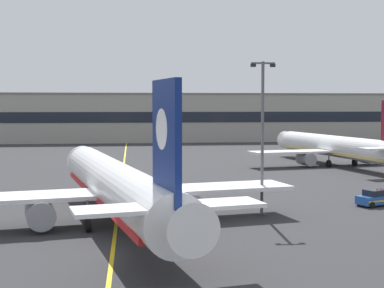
{
  "coord_description": "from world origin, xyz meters",
  "views": [
    {
      "loc": [
        0.33,
        -39.3,
        10.21
      ],
      "look_at": [
        6.43,
        11.19,
        6.68
      ],
      "focal_mm": 53.64,
      "sensor_mm": 36.0,
      "label": 1
    }
  ],
  "objects_px": {
    "airliner_foreground": "(116,186)",
    "apron_lamp_post": "(262,136)",
    "safety_cone_by_nose_gear": "(128,192)",
    "airliner_background": "(336,147)",
    "service_car_third": "(377,198)"
  },
  "relations": [
    {
      "from": "airliner_foreground",
      "to": "safety_cone_by_nose_gear",
      "type": "xyz_separation_m",
      "value": [
        1.13,
        16.79,
        -3.11
      ]
    },
    {
      "from": "airliner_foreground",
      "to": "apron_lamp_post",
      "type": "xyz_separation_m",
      "value": [
        13.32,
        2.95,
        3.98
      ]
    },
    {
      "from": "airliner_foreground",
      "to": "airliner_background",
      "type": "distance_m",
      "value": 56.0
    },
    {
      "from": "airliner_foreground",
      "to": "service_car_third",
      "type": "height_order",
      "value": "airliner_foreground"
    },
    {
      "from": "service_car_third",
      "to": "airliner_foreground",
      "type": "bearing_deg",
      "value": -166.28
    },
    {
      "from": "airliner_foreground",
      "to": "service_car_third",
      "type": "bearing_deg",
      "value": 13.72
    },
    {
      "from": "apron_lamp_post",
      "to": "safety_cone_by_nose_gear",
      "type": "xyz_separation_m",
      "value": [
        -12.2,
        13.84,
        -7.09
      ]
    },
    {
      "from": "safety_cone_by_nose_gear",
      "to": "apron_lamp_post",
      "type": "bearing_deg",
      "value": -48.62
    },
    {
      "from": "service_car_third",
      "to": "safety_cone_by_nose_gear",
      "type": "distance_m",
      "value": 27.0
    },
    {
      "from": "airliner_foreground",
      "to": "apron_lamp_post",
      "type": "distance_m",
      "value": 14.21
    },
    {
      "from": "airliner_background",
      "to": "safety_cone_by_nose_gear",
      "type": "bearing_deg",
      "value": -142.94
    },
    {
      "from": "airliner_background",
      "to": "airliner_foreground",
      "type": "bearing_deg",
      "value": -129.81
    },
    {
      "from": "apron_lamp_post",
      "to": "safety_cone_by_nose_gear",
      "type": "relative_size",
      "value": 25.6
    },
    {
      "from": "airliner_background",
      "to": "service_car_third",
      "type": "bearing_deg",
      "value": -105.01
    },
    {
      "from": "airliner_foreground",
      "to": "airliner_background",
      "type": "height_order",
      "value": "airliner_foreground"
    }
  ]
}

